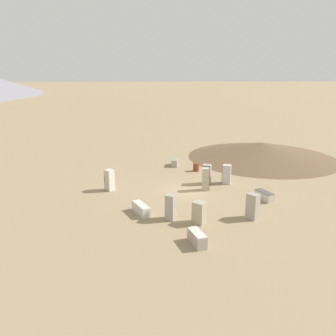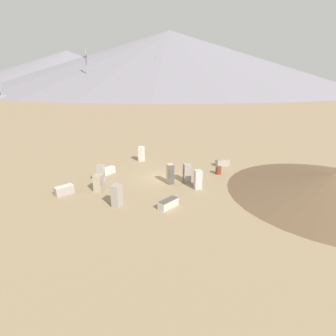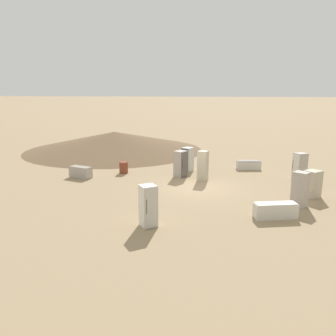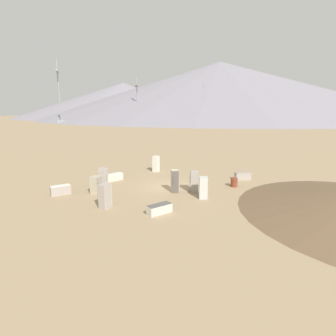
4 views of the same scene
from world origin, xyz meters
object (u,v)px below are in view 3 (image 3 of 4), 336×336
(discarded_fridge_8, at_px, (275,211))
(rusty_barrel, at_px, (124,168))
(discarded_fridge_2, at_px, (249,165))
(discarded_fridge_10, at_px, (300,167))
(discarded_fridge_0, at_px, (81,172))
(discarded_fridge_5, at_px, (312,184))
(discarded_fridge_3, at_px, (203,166))
(discarded_fridge_7, at_px, (181,164))
(discarded_fridge_9, at_px, (148,206))
(discarded_fridge_6, at_px, (188,159))
(discarded_fridge_1, at_px, (300,189))

(discarded_fridge_8, height_order, rusty_barrel, rusty_barrel)
(discarded_fridge_2, height_order, discarded_fridge_10, discarded_fridge_10)
(discarded_fridge_0, xyz_separation_m, discarded_fridge_5, (0.25, 14.08, 0.37))
(discarded_fridge_3, relative_size, discarded_fridge_8, 0.96)
(discarded_fridge_7, xyz_separation_m, discarded_fridge_9, (8.42, 0.74, 0.01))
(discarded_fridge_6, distance_m, discarded_fridge_7, 1.77)
(discarded_fridge_2, relative_size, discarded_fridge_7, 1.04)
(rusty_barrel, bearing_deg, discarded_fridge_9, 30.01)
(discarded_fridge_0, xyz_separation_m, discarded_fridge_2, (-5.62, 10.53, -0.05))
(discarded_fridge_3, relative_size, discarded_fridge_9, 1.07)
(discarded_fridge_5, relative_size, rusty_barrel, 1.82)
(discarded_fridge_0, distance_m, discarded_fridge_7, 6.63)
(discarded_fridge_8, bearing_deg, discarded_fridge_5, 130.34)
(discarded_fridge_5, xyz_separation_m, discarded_fridge_10, (-3.65, -0.30, 0.14))
(discarded_fridge_6, bearing_deg, discarded_fridge_2, -133.89)
(discarded_fridge_1, distance_m, rusty_barrel, 11.73)
(discarded_fridge_3, distance_m, rusty_barrel, 5.65)
(discarded_fridge_10, bearing_deg, discarded_fridge_1, 135.43)
(discarded_fridge_3, distance_m, discarded_fridge_7, 1.64)
(discarded_fridge_1, height_order, discarded_fridge_3, discarded_fridge_3)
(discarded_fridge_6, xyz_separation_m, discarded_fridge_10, (0.39, 7.43, 0.02))
(discarded_fridge_5, bearing_deg, rusty_barrel, 121.35)
(discarded_fridge_8, bearing_deg, discarded_fridge_1, 127.05)
(discarded_fridge_5, relative_size, discarded_fridge_8, 0.74)
(discarded_fridge_7, xyz_separation_m, discarded_fridge_8, (5.98, 5.86, -0.52))
(discarded_fridge_8, height_order, discarded_fridge_10, discarded_fridge_10)
(discarded_fridge_1, xyz_separation_m, discarded_fridge_6, (-5.82, -6.95, -0.03))
(discarded_fridge_3, xyz_separation_m, discarded_fridge_9, (7.97, -0.84, -0.07))
(discarded_fridge_1, bearing_deg, discarded_fridge_5, 5.10)
(discarded_fridge_0, height_order, discarded_fridge_10, discarded_fridge_10)
(discarded_fridge_2, height_order, discarded_fridge_7, discarded_fridge_7)
(discarded_fridge_1, xyz_separation_m, discarded_fridge_10, (-5.43, 0.48, -0.00))
(discarded_fridge_7, distance_m, discarded_fridge_10, 7.62)
(discarded_fridge_7, bearing_deg, discarded_fridge_3, 98.46)
(discarded_fridge_6, distance_m, rusty_barrel, 4.55)
(discarded_fridge_9, bearing_deg, discarded_fridge_8, 161.88)
(discarded_fridge_3, height_order, discarded_fridge_7, discarded_fridge_3)
(discarded_fridge_7, bearing_deg, discarded_fridge_5, 98.21)
(discarded_fridge_6, bearing_deg, discarded_fridge_5, 174.87)
(discarded_fridge_7, bearing_deg, discarded_fridge_6, -157.60)
(discarded_fridge_1, bearing_deg, discarded_fridge_8, 178.00)
(discarded_fridge_5, relative_size, discarded_fridge_10, 0.84)
(discarded_fridge_9, bearing_deg, discarded_fridge_1, 171.31)
(discarded_fridge_1, relative_size, discarded_fridge_5, 1.19)
(discarded_fridge_1, relative_size, discarded_fridge_6, 1.03)
(discarded_fridge_2, relative_size, discarded_fridge_10, 1.04)
(discarded_fridge_2, xyz_separation_m, discarded_fridge_9, (12.02, -3.50, 0.57))
(discarded_fridge_10, relative_size, rusty_barrel, 2.17)
(discarded_fridge_0, relative_size, discarded_fridge_1, 0.92)
(discarded_fridge_8, bearing_deg, discarded_fridge_7, -157.80)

